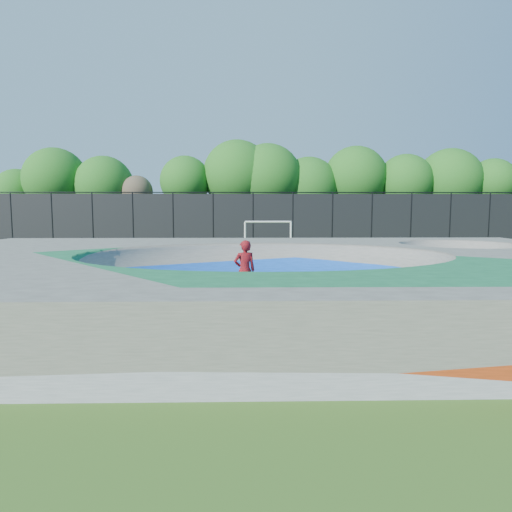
{
  "coord_description": "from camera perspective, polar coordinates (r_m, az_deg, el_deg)",
  "views": [
    {
      "loc": [
        -0.54,
        -13.42,
        2.83
      ],
      "look_at": [
        -0.17,
        3.0,
        1.1
      ],
      "focal_mm": 32.0,
      "sensor_mm": 36.0,
      "label": 1
    }
  ],
  "objects": [
    {
      "name": "soccer_goal",
      "position": [
        29.25,
        1.51,
        3.2
      ],
      "size": [
        3.06,
        0.12,
        2.02
      ],
      "color": "silver",
      "rests_on": "ground"
    },
    {
      "name": "treeline",
      "position": [
        39.6,
        2.38,
        9.23
      ],
      "size": [
        52.77,
        6.52,
        8.56
      ],
      "color": "#472D23",
      "rests_on": "ground"
    },
    {
      "name": "skateboard",
      "position": [
        14.06,
        -1.42,
        -5.5
      ],
      "size": [
        0.8,
        0.52,
        0.05
      ],
      "primitive_type": "cube",
      "rotation": [
        0.0,
        0.0,
        0.42
      ],
      "color": "black",
      "rests_on": "ground"
    },
    {
      "name": "skate_deck",
      "position": [
        13.59,
        1.01,
        -2.79
      ],
      "size": [
        22.0,
        14.0,
        1.5
      ],
      "primitive_type": "cube",
      "color": "gray",
      "rests_on": "ground"
    },
    {
      "name": "skater",
      "position": [
        13.91,
        -1.43,
        -1.84
      ],
      "size": [
        0.77,
        0.61,
        1.86
      ],
      "primitive_type": "imported",
      "rotation": [
        0.0,
        0.0,
        3.41
      ],
      "color": "red",
      "rests_on": "ground"
    },
    {
      "name": "ground",
      "position": [
        13.73,
        1.01,
        -5.88
      ],
      "size": [
        120.0,
        120.0,
        0.0
      ],
      "primitive_type": "plane",
      "color": "#325718",
      "rests_on": "ground"
    },
    {
      "name": "fence",
      "position": [
        34.44,
        -0.37,
        4.79
      ],
      "size": [
        48.09,
        0.09,
        4.04
      ],
      "color": "black",
      "rests_on": "ground"
    }
  ]
}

